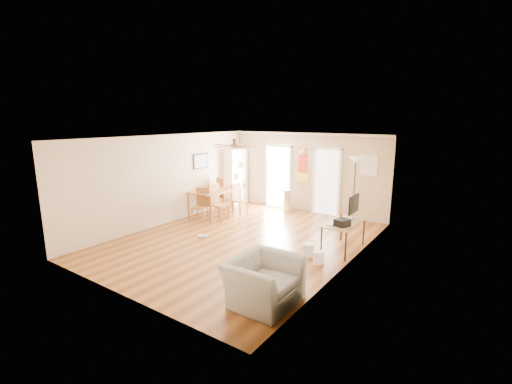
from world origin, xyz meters
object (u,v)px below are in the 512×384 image
Objects in this scene: dining_table at (215,202)px; trash_can at (288,200)px; computer_desk at (343,236)px; printer at (342,223)px; bookshelf at (236,177)px; dining_chair_far at (226,194)px; torchiere_lamp at (354,190)px; dining_chair_right_b at (219,203)px; wastebasket_b at (319,257)px; dining_chair_right_a at (240,199)px; dining_chair_near at (200,205)px; armchair at (264,281)px; wastebasket_a at (308,250)px.

dining_table is 2.44m from trash_can.
computer_desk is (4.53, -0.63, -0.07)m from dining_table.
bookshelf is at bearing 171.26° from printer.
computer_desk is (4.91, -2.21, -0.65)m from bookshelf.
dining_table is at bearing 119.85° from dining_chair_far.
dining_chair_right_b is at bearing -146.93° from torchiere_lamp.
bookshelf is at bearing 145.76° from wastebasket_b.
dining_chair_right_a reaches higher than computer_desk.
bookshelf is at bearing -177.64° from torchiere_lamp.
bookshelf is 2.00× the size of dining_chair_near.
dining_chair_right_b reaches higher than dining_chair_right_a.
dining_chair_right_a is 0.74× the size of computer_desk.
dining_table reaches higher than wastebasket_b.
dining_table is 0.72m from dining_chair_right_b.
trash_can is (1.15, 1.16, -0.12)m from dining_chair_right_a.
bookshelf is 5.82m from wastebasket_b.
dining_chair_near is 3.23× the size of printer.
dining_chair_near is at bearing -163.50° from printer.
trash_can is 0.56× the size of computer_desk.
printer is at bearing -5.88° from armchair.
dining_chair_far reaches higher than computer_desk.
dining_chair_right_b is at bearing 25.86° from dining_chair_near.
trash_can is at bearing 139.93° from computer_desk.
torchiere_lamp reaches higher than trash_can.
wastebasket_b is 2.03m from armchair.
wastebasket_a is (4.40, -3.00, -0.84)m from bookshelf.
dining_table is 2.29× the size of trash_can.
dining_chair_right_a reaches higher than wastebasket_a.
bookshelf is at bearing 155.80° from computer_desk.
armchair is at bearing -82.85° from wastebasket_a.
bookshelf is at bearing 86.23° from dining_chair_near.
bookshelf reaches higher than dining_chair_near.
dining_table reaches higher than trash_can.
dining_chair_right_b is 4.09m from printer.
wastebasket_a is (3.91, -0.60, -0.35)m from dining_chair_near.
dining_chair_right_a is 3.21× the size of wastebasket_a.
computer_desk is 0.96m from wastebasket_a.
computer_desk is (3.98, -0.19, -0.21)m from dining_chair_right_b.
printer is at bearing 178.48° from dining_chair_far.
dining_chair_far is at bearing 152.88° from wastebasket_a.
dining_chair_near is at bearing -82.30° from dining_table.
dining_chair_far is at bearing 102.09° from dining_table.
dining_chair_right_a is 4.02m from wastebasket_a.
torchiere_lamp is 1.52× the size of computer_desk.
armchair is (3.75, -4.27, -0.10)m from dining_chair_right_a.
dining_chair_far is 5.13m from wastebasket_b.
wastebasket_b is at bearing -82.20° from torchiere_lamp.
dining_chair_right_a is 1.64m from trash_can.
armchair reaches higher than wastebasket_b.
wastebasket_a is 2.29m from armchair.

